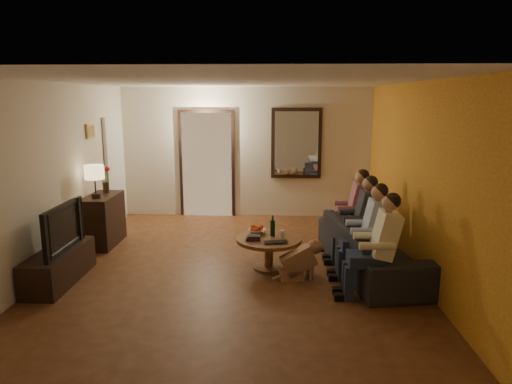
{
  "coord_description": "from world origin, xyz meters",
  "views": [
    {
      "loc": [
        0.55,
        -6.14,
        2.38
      ],
      "look_at": [
        0.3,
        0.3,
        1.05
      ],
      "focal_mm": 32.0,
      "sensor_mm": 36.0,
      "label": 1
    }
  ],
  "objects_px": {
    "person_a": "(379,251)",
    "wine_bottle": "(273,225)",
    "dresser": "(103,220)",
    "sofa": "(371,247)",
    "bowl": "(257,231)",
    "dog": "(299,259)",
    "person_b": "(369,236)",
    "person_c": "(361,223)",
    "table_lamp": "(95,182)",
    "laptop": "(276,243)",
    "person_d": "(354,213)",
    "coffee_table": "(269,253)",
    "tv": "(56,228)",
    "tv_stand": "(59,266)"
  },
  "relations": [
    {
      "from": "person_a",
      "to": "wine_bottle",
      "type": "distance_m",
      "value": 1.64
    },
    {
      "from": "dresser",
      "to": "sofa",
      "type": "distance_m",
      "value": 4.29
    },
    {
      "from": "bowl",
      "to": "dog",
      "type": "bearing_deg",
      "value": -46.04
    },
    {
      "from": "person_b",
      "to": "dog",
      "type": "relative_size",
      "value": 2.14
    },
    {
      "from": "sofa",
      "to": "bowl",
      "type": "height_order",
      "value": "sofa"
    },
    {
      "from": "person_c",
      "to": "table_lamp",
      "type": "bearing_deg",
      "value": 172.94
    },
    {
      "from": "table_lamp",
      "to": "person_a",
      "type": "relative_size",
      "value": 0.45
    },
    {
      "from": "person_c",
      "to": "laptop",
      "type": "bearing_deg",
      "value": -155.73
    },
    {
      "from": "person_d",
      "to": "bowl",
      "type": "distance_m",
      "value": 1.64
    },
    {
      "from": "table_lamp",
      "to": "wine_bottle",
      "type": "relative_size",
      "value": 1.74
    },
    {
      "from": "person_d",
      "to": "coffee_table",
      "type": "height_order",
      "value": "person_d"
    },
    {
      "from": "tv",
      "to": "wine_bottle",
      "type": "height_order",
      "value": "tv"
    },
    {
      "from": "person_a",
      "to": "laptop",
      "type": "bearing_deg",
      "value": 152.15
    },
    {
      "from": "table_lamp",
      "to": "person_d",
      "type": "distance_m",
      "value": 4.1
    },
    {
      "from": "table_lamp",
      "to": "person_d",
      "type": "xyz_separation_m",
      "value": [
        4.07,
        0.1,
        -0.5
      ]
    },
    {
      "from": "dresser",
      "to": "coffee_table",
      "type": "height_order",
      "value": "dresser"
    },
    {
      "from": "dresser",
      "to": "bowl",
      "type": "bearing_deg",
      "value": -16.84
    },
    {
      "from": "tv",
      "to": "person_a",
      "type": "xyz_separation_m",
      "value": [
        4.07,
        -0.32,
        -0.14
      ]
    },
    {
      "from": "table_lamp",
      "to": "dog",
      "type": "height_order",
      "value": "table_lamp"
    },
    {
      "from": "tv_stand",
      "to": "dog",
      "type": "relative_size",
      "value": 2.34
    },
    {
      "from": "table_lamp",
      "to": "laptop",
      "type": "bearing_deg",
      "value": -20.37
    },
    {
      "from": "dog",
      "to": "laptop",
      "type": "xyz_separation_m",
      "value": [
        -0.3,
        0.1,
        0.18
      ]
    },
    {
      "from": "person_c",
      "to": "coffee_table",
      "type": "relative_size",
      "value": 1.31
    },
    {
      "from": "dresser",
      "to": "person_b",
      "type": "height_order",
      "value": "person_b"
    },
    {
      "from": "person_a",
      "to": "tv_stand",
      "type": "bearing_deg",
      "value": 175.44
    },
    {
      "from": "tv",
      "to": "tv_stand",
      "type": "bearing_deg",
      "value": 0.0
    },
    {
      "from": "person_d",
      "to": "laptop",
      "type": "bearing_deg",
      "value": -136.75
    },
    {
      "from": "tv",
      "to": "laptop",
      "type": "bearing_deg",
      "value": -83.53
    },
    {
      "from": "table_lamp",
      "to": "sofa",
      "type": "distance_m",
      "value": 4.31
    },
    {
      "from": "table_lamp",
      "to": "bowl",
      "type": "relative_size",
      "value": 2.08
    },
    {
      "from": "person_c",
      "to": "sofa",
      "type": "bearing_deg",
      "value": -71.57
    },
    {
      "from": "sofa",
      "to": "person_a",
      "type": "relative_size",
      "value": 1.94
    },
    {
      "from": "person_d",
      "to": "sofa",
      "type": "bearing_deg",
      "value": -83.66
    },
    {
      "from": "wine_bottle",
      "to": "person_d",
      "type": "bearing_deg",
      "value": 31.21
    },
    {
      "from": "dresser",
      "to": "coffee_table",
      "type": "xyz_separation_m",
      "value": [
        2.74,
        -1.0,
        -0.19
      ]
    },
    {
      "from": "tv_stand",
      "to": "tv",
      "type": "relative_size",
      "value": 1.23
    },
    {
      "from": "person_d",
      "to": "person_a",
      "type": "bearing_deg",
      "value": -90.0
    },
    {
      "from": "person_b",
      "to": "table_lamp",
      "type": "bearing_deg",
      "value": 164.83
    },
    {
      "from": "sofa",
      "to": "person_c",
      "type": "distance_m",
      "value": 0.41
    },
    {
      "from": "dresser",
      "to": "table_lamp",
      "type": "distance_m",
      "value": 0.72
    },
    {
      "from": "table_lamp",
      "to": "tv_stand",
      "type": "bearing_deg",
      "value": -90.0
    },
    {
      "from": "tv_stand",
      "to": "person_b",
      "type": "distance_m",
      "value": 4.1
    },
    {
      "from": "tv",
      "to": "person_a",
      "type": "distance_m",
      "value": 4.09
    },
    {
      "from": "person_a",
      "to": "laptop",
      "type": "relative_size",
      "value": 3.65
    },
    {
      "from": "dresser",
      "to": "bowl",
      "type": "height_order",
      "value": "dresser"
    },
    {
      "from": "laptop",
      "to": "dog",
      "type": "bearing_deg",
      "value": -29.36
    },
    {
      "from": "sofa",
      "to": "dog",
      "type": "height_order",
      "value": "sofa"
    },
    {
      "from": "bowl",
      "to": "person_d",
      "type": "bearing_deg",
      "value": 23.44
    },
    {
      "from": "tv",
      "to": "person_b",
      "type": "xyz_separation_m",
      "value": [
        4.07,
        0.28,
        -0.14
      ]
    },
    {
      "from": "person_b",
      "to": "wine_bottle",
      "type": "relative_size",
      "value": 3.87
    }
  ]
}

